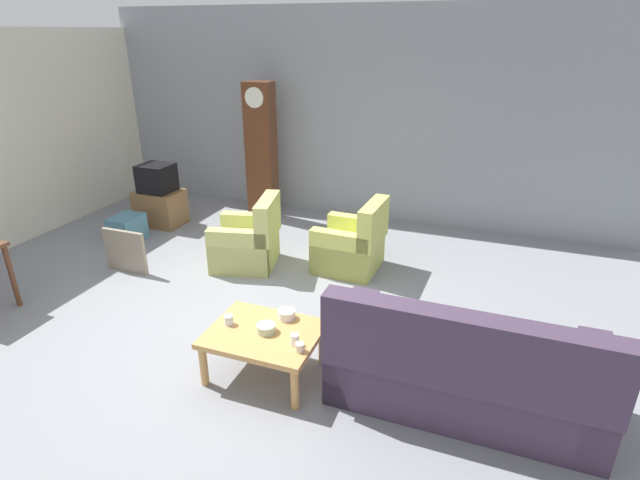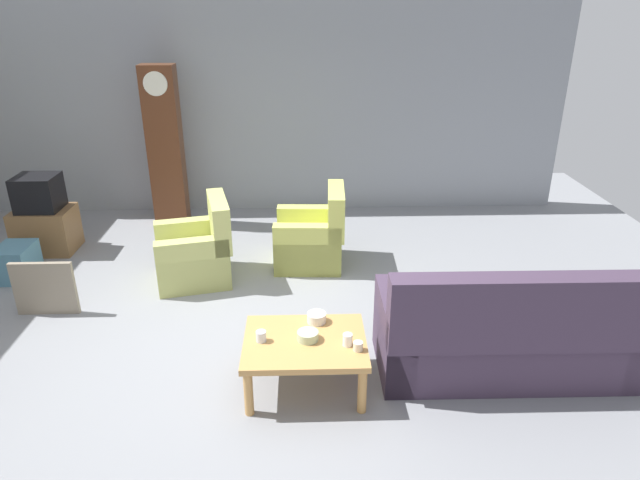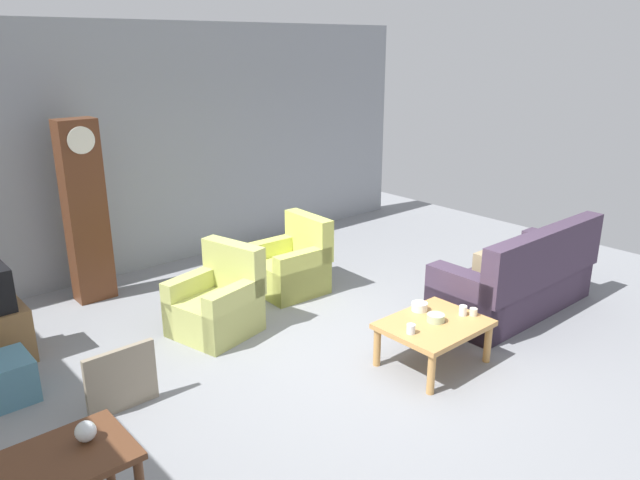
{
  "view_description": "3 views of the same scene",
  "coord_description": "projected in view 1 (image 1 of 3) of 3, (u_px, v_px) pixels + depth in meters",
  "views": [
    {
      "loc": [
        2.18,
        -3.89,
        2.84
      ],
      "look_at": [
        0.51,
        0.62,
        0.78
      ],
      "focal_mm": 27.62,
      "sensor_mm": 36.0,
      "label": 1
    },
    {
      "loc": [
        0.47,
        -4.36,
        2.87
      ],
      "look_at": [
        0.63,
        0.62,
        0.72
      ],
      "focal_mm": 31.21,
      "sensor_mm": 36.0,
      "label": 2
    },
    {
      "loc": [
        -3.7,
        -3.83,
        2.93
      ],
      "look_at": [
        0.31,
        0.77,
        0.92
      ],
      "focal_mm": 33.75,
      "sensor_mm": 36.0,
      "label": 3
    }
  ],
  "objects": [
    {
      "name": "cup_cream_tall",
      "position": [
        300.0,
        347.0,
        3.99
      ],
      "size": [
        0.08,
        0.08,
        0.07
      ],
      "primitive_type": "cylinder",
      "color": "beige",
      "rests_on": "coffee_table_wood"
    },
    {
      "name": "tv_crt",
      "position": [
        157.0,
        178.0,
        7.52
      ],
      "size": [
        0.48,
        0.44,
        0.42
      ],
      "primitive_type": "cube",
      "color": "black",
      "rests_on": "tv_stand_cabinet"
    },
    {
      "name": "coffee_table_wood",
      "position": [
        264.0,
        337.0,
        4.28
      ],
      "size": [
        0.96,
        0.76,
        0.43
      ],
      "color": "tan",
      "rests_on": "ground_plane"
    },
    {
      "name": "cup_blue_rimmed",
      "position": [
        229.0,
        320.0,
        4.35
      ],
      "size": [
        0.08,
        0.08,
        0.09
      ],
      "primitive_type": "cylinder",
      "color": "silver",
      "rests_on": "coffee_table_wood"
    },
    {
      "name": "tv_stand_cabinet",
      "position": [
        161.0,
        208.0,
        7.71
      ],
      "size": [
        0.68,
        0.52,
        0.54
      ],
      "primitive_type": "cube",
      "color": "brown",
      "rests_on": "ground_plane"
    },
    {
      "name": "armchair_olive_near",
      "position": [
        248.0,
        243.0,
        6.34
      ],
      "size": [
        0.94,
        0.92,
        0.92
      ],
      "color": "#B7BC66",
      "rests_on": "ground_plane"
    },
    {
      "name": "bowl_shallow_green",
      "position": [
        266.0,
        328.0,
        4.24
      ],
      "size": [
        0.17,
        0.17,
        0.07
      ],
      "primitive_type": "cylinder",
      "color": "#B2C69E",
      "rests_on": "coffee_table_wood"
    },
    {
      "name": "cup_white_porcelain",
      "position": [
        295.0,
        339.0,
        4.06
      ],
      "size": [
        0.08,
        0.08,
        0.1
      ],
      "primitive_type": "cylinder",
      "color": "white",
      "rests_on": "coffee_table_wood"
    },
    {
      "name": "storage_box_blue",
      "position": [
        127.0,
        229.0,
        7.12
      ],
      "size": [
        0.36,
        0.47,
        0.38
      ],
      "primitive_type": "cube",
      "color": "teal",
      "rests_on": "ground_plane"
    },
    {
      "name": "armchair_olive_far",
      "position": [
        352.0,
        246.0,
        6.25
      ],
      "size": [
        0.82,
        0.79,
        0.92
      ],
      "color": "#C9CF5F",
      "rests_on": "ground_plane"
    },
    {
      "name": "ground_plane",
      "position": [
        254.0,
        323.0,
        5.16
      ],
      "size": [
        10.4,
        10.4,
        0.0
      ],
      "primitive_type": "plane",
      "color": "gray"
    },
    {
      "name": "grandfather_clock",
      "position": [
        261.0,
        152.0,
        7.75
      ],
      "size": [
        0.44,
        0.3,
        2.14
      ],
      "color": "#562D19",
      "rests_on": "ground_plane"
    },
    {
      "name": "garage_door_wall",
      "position": [
        356.0,
        117.0,
        7.64
      ],
      "size": [
        8.4,
        0.16,
        3.2
      ],
      "primitive_type": "cube",
      "color": "gray",
      "rests_on": "ground_plane"
    },
    {
      "name": "bowl_white_stacked",
      "position": [
        286.0,
        314.0,
        4.44
      ],
      "size": [
        0.16,
        0.16,
        0.08
      ],
      "primitive_type": "cylinder",
      "color": "white",
      "rests_on": "coffee_table_wood"
    },
    {
      "name": "framed_picture_leaning",
      "position": [
        125.0,
        251.0,
        6.18
      ],
      "size": [
        0.6,
        0.05,
        0.56
      ],
      "primitive_type": "cube",
      "color": "gray",
      "rests_on": "ground_plane"
    },
    {
      "name": "couch_floral",
      "position": [
        462.0,
        372.0,
        3.87
      ],
      "size": [
        2.11,
        0.89,
        1.04
      ],
      "color": "#423347",
      "rests_on": "ground_plane"
    }
  ]
}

